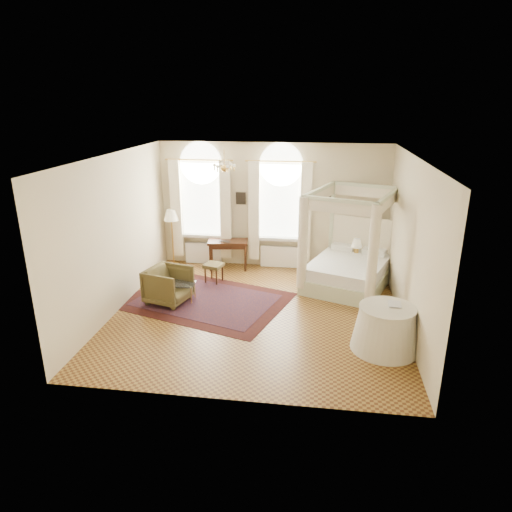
{
  "coord_description": "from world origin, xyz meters",
  "views": [
    {
      "loc": [
        1.2,
        -8.73,
        4.33
      ],
      "look_at": [
        -0.08,
        0.4,
        1.15
      ],
      "focal_mm": 32.0,
      "sensor_mm": 36.0,
      "label": 1
    }
  ],
  "objects": [
    {
      "name": "ground",
      "position": [
        0.0,
        0.0,
        0.0
      ],
      "size": [
        6.0,
        6.0,
        0.0
      ],
      "primitive_type": "plane",
      "color": "olive",
      "rests_on": "ground"
    },
    {
      "name": "room_walls",
      "position": [
        0.0,
        0.0,
        1.98
      ],
      "size": [
        6.0,
        6.0,
        6.0
      ],
      "color": "beige",
      "rests_on": "ground"
    },
    {
      "name": "window_left",
      "position": [
        -1.9,
        2.87,
        1.49
      ],
      "size": [
        1.62,
        0.27,
        3.29
      ],
      "color": "white",
      "rests_on": "room_walls"
    },
    {
      "name": "window_right",
      "position": [
        0.2,
        2.87,
        1.49
      ],
      "size": [
        1.62,
        0.27,
        3.29
      ],
      "color": "white",
      "rests_on": "room_walls"
    },
    {
      "name": "chandelier",
      "position": [
        -0.9,
        1.2,
        2.91
      ],
      "size": [
        0.51,
        0.45,
        0.5
      ],
      "color": "gold",
      "rests_on": "room_walls"
    },
    {
      "name": "wall_pictures",
      "position": [
        0.09,
        2.97,
        1.89
      ],
      "size": [
        2.54,
        0.03,
        0.39
      ],
      "color": "black",
      "rests_on": "room_walls"
    },
    {
      "name": "canopy_bed",
      "position": [
        1.96,
        1.75,
        0.54
      ],
      "size": [
        2.38,
        2.62,
        2.36
      ],
      "color": "beige",
      "rests_on": "ground"
    },
    {
      "name": "nightstand",
      "position": [
        2.11,
        2.55,
        0.3
      ],
      "size": [
        0.51,
        0.48,
        0.6
      ],
      "primitive_type": "cube",
      "rotation": [
        0.0,
        0.0,
        0.28
      ],
      "color": "#3B1D10",
      "rests_on": "ground"
    },
    {
      "name": "nightstand_lamp",
      "position": [
        2.19,
        2.48,
        0.87
      ],
      "size": [
        0.28,
        0.28,
        0.41
      ],
      "color": "gold",
      "rests_on": "nightstand"
    },
    {
      "name": "writing_desk",
      "position": [
        -1.14,
        2.58,
        0.67
      ],
      "size": [
        1.11,
        0.68,
        0.79
      ],
      "color": "#3B1D10",
      "rests_on": "ground"
    },
    {
      "name": "laptop",
      "position": [
        -1.18,
        2.49,
        0.8
      ],
      "size": [
        0.4,
        0.35,
        0.03
      ],
      "primitive_type": "imported",
      "rotation": [
        0.0,
        0.0,
        2.71
      ],
      "color": "black",
      "rests_on": "writing_desk"
    },
    {
      "name": "stool",
      "position": [
        -1.31,
        1.6,
        0.4
      ],
      "size": [
        0.51,
        0.51,
        0.48
      ],
      "color": "#4B4520",
      "rests_on": "ground"
    },
    {
      "name": "armchair",
      "position": [
        -2.04,
        0.29,
        0.4
      ],
      "size": [
        1.08,
        1.06,
        0.81
      ],
      "primitive_type": "imported",
      "rotation": [
        0.0,
        0.0,
        1.31
      ],
      "color": "#473D1E",
      "rests_on": "ground"
    },
    {
      "name": "coffee_table",
      "position": [
        -1.78,
        0.42,
        0.37
      ],
      "size": [
        0.61,
        0.44,
        0.41
      ],
      "color": "silver",
      "rests_on": "ground"
    },
    {
      "name": "floor_lamp",
      "position": [
        -2.7,
        2.7,
        1.32
      ],
      "size": [
        0.4,
        0.4,
        1.55
      ],
      "color": "gold",
      "rests_on": "ground"
    },
    {
      "name": "oriental_rug",
      "position": [
        -1.24,
        0.48,
        0.01
      ],
      "size": [
        4.09,
        3.45,
        0.01
      ],
      "color": "#3A130E",
      "rests_on": "ground"
    },
    {
      "name": "side_table",
      "position": [
        2.5,
        -1.12,
        0.41
      ],
      "size": [
        1.22,
        1.22,
        0.83
      ],
      "color": "beige",
      "rests_on": "ground"
    },
    {
      "name": "book",
      "position": [
        2.52,
        -1.01,
        0.85
      ],
      "size": [
        0.24,
        0.31,
        0.03
      ],
      "primitive_type": "imported",
      "rotation": [
        0.0,
        0.0,
        -0.07
      ],
      "color": "black",
      "rests_on": "side_table"
    }
  ]
}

